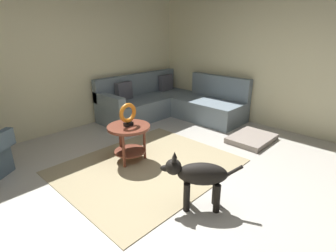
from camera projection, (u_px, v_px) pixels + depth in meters
ground_plane at (178, 195)px, 3.13m from camera, size 6.00×6.00×0.10m
wall_back at (53, 57)px, 4.55m from camera, size 6.00×0.12×2.70m
wall_right at (290, 56)px, 4.64m from camera, size 0.12×6.00×2.70m
area_rug at (148, 166)px, 3.67m from camera, size 2.30×1.90×0.01m
sectional_couch at (170, 104)px, 5.67m from camera, size 2.20×2.25×0.88m
side_table at (129, 134)px, 3.70m from camera, size 0.60×0.60×0.54m
torus_sculpture at (128, 114)px, 3.60m from camera, size 0.28×0.08×0.33m
dog_bed_mat at (252, 138)px, 4.49m from camera, size 0.80×0.60×0.09m
dog at (198, 176)px, 2.72m from camera, size 0.58×0.68×0.63m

